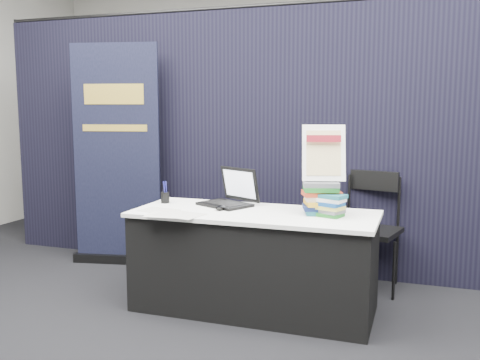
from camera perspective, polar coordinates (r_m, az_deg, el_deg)
name	(u,v)px	position (r m, az deg, el deg)	size (l,w,h in m)	color
floor	(229,338)	(3.68, -1.22, -16.52)	(8.00, 8.00, 0.00)	black
wall_back	(333,89)	(7.25, 9.94, 9.49)	(8.00, 0.02, 3.50)	#B8B6AE
drape_partition	(289,142)	(4.90, 5.26, 4.03)	(6.00, 0.08, 2.40)	black
display_table	(254,261)	(4.04, 1.50, -8.61)	(1.80, 0.75, 0.75)	black
laptop	(227,196)	(4.22, -1.39, -1.75)	(0.47, 0.46, 0.29)	black
mouse	(221,208)	(4.01, -2.07, -2.99)	(0.07, 0.11, 0.03)	black
brochure_left	(168,215)	(3.86, -7.69, -3.71)	(0.30, 0.22, 0.00)	silver
brochure_mid	(159,210)	(4.04, -8.62, -3.22)	(0.27, 0.19, 0.00)	silver
brochure_right	(179,215)	(3.87, -6.55, -3.68)	(0.34, 0.24, 0.00)	beige
pen_cup	(165,198)	(4.35, -7.99, -1.87)	(0.07, 0.07, 0.09)	black
book_stack_tall	(322,198)	(3.88, 8.74, -1.93)	(0.30, 0.26, 0.24)	#18515C
book_stack_short	(330,205)	(3.82, 9.59, -2.67)	(0.23, 0.20, 0.16)	#1C6921
info_sign	(324,153)	(3.86, 8.92, 2.81)	(0.33, 0.20, 0.42)	black
pullup_banner	(117,168)	(5.26, -13.01, 1.26)	(0.90, 0.28, 2.12)	black
stacking_chair	(371,225)	(4.61, 13.79, -4.64)	(0.53, 0.54, 0.98)	black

